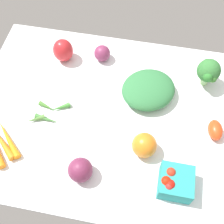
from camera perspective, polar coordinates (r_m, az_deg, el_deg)
The scene contains 10 objects.
tablecloth at distance 108.77cm, azimuth -0.00°, elevation -0.81°, with size 104.00×76.00×2.00cm, color white.
red_onion_center at distance 121.27cm, azimuth -1.91°, elevation 11.26°, with size 6.53×6.53×6.53cm, color #7E2E54.
okra_pile at distance 109.55cm, azimuth -12.30°, elevation -0.33°, with size 14.44×11.67×1.99cm.
leafy_greens_clump at distance 110.61cm, azimuth 7.03°, elevation 4.32°, with size 18.17×20.18×6.93cm, color #317641.
red_onion_near_basket at distance 95.26cm, azimuth -6.12°, elevation -11.05°, with size 7.96×7.96×7.96cm, color #6F2847.
broccoli_head at distance 115.74cm, azimuth 18.12°, elevation 7.52°, with size 8.73×10.90×11.93cm.
roma_tomato at distance 108.16cm, azimuth 19.30°, elevation -3.31°, with size 7.69×4.94×4.94cm, color #E2431A.
bell_pepper_orange at distance 98.22cm, azimuth 6.25°, elevation -6.39°, with size 8.34×8.34×8.50cm, color orange.
bell_pepper_red at distance 121.66cm, azimuth -9.41°, elevation 11.65°, with size 8.01×8.01×9.72cm, color red.
berry_basket at distance 95.65cm, azimuth 12.02°, elevation -13.11°, with size 10.33×10.33×7.89cm.
Camera 1 is at (-10.29, 53.52, 95.13)cm, focal length 47.41 mm.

